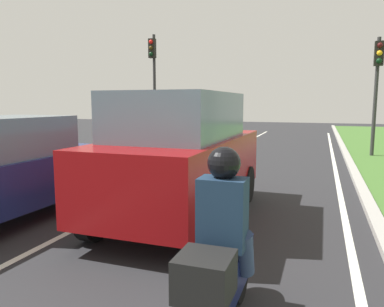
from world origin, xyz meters
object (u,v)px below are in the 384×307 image
(car_suv_ahead, at_px, (181,155))
(motorcycle, at_px, (221,282))
(car_sedan_left_lane, at_px, (9,169))
(traffic_light_overhead_left, at_px, (153,71))
(rider_person, at_px, (223,211))
(traffic_light_near_right, at_px, (377,76))

(car_suv_ahead, relative_size, motorcycle, 2.38)
(car_sedan_left_lane, xyz_separation_m, traffic_light_overhead_left, (-2.52, 11.48, 2.71))
(motorcycle, distance_m, rider_person, 0.62)
(motorcycle, height_order, traffic_light_near_right, traffic_light_near_right)
(car_sedan_left_lane, xyz_separation_m, traffic_light_near_right, (7.22, 10.65, 2.21))
(car_suv_ahead, relative_size, traffic_light_near_right, 0.99)
(car_sedan_left_lane, bearing_deg, traffic_light_near_right, 57.36)
(car_sedan_left_lane, bearing_deg, car_suv_ahead, 20.66)
(traffic_light_overhead_left, bearing_deg, traffic_light_near_right, -4.89)
(motorcycle, height_order, traffic_light_overhead_left, traffic_light_overhead_left)
(car_suv_ahead, bearing_deg, motorcycle, -63.17)
(rider_person, height_order, traffic_light_overhead_left, traffic_light_overhead_left)
(car_sedan_left_lane, height_order, traffic_light_overhead_left, traffic_light_overhead_left)
(car_sedan_left_lane, height_order, rider_person, car_sedan_left_lane)
(car_sedan_left_lane, relative_size, motorcycle, 2.29)
(car_sedan_left_lane, xyz_separation_m, motorcycle, (4.55, -2.20, -0.35))
(car_suv_ahead, relative_size, car_sedan_left_lane, 1.04)
(car_suv_ahead, bearing_deg, car_sedan_left_lane, -160.39)
(car_sedan_left_lane, xyz_separation_m, rider_person, (4.55, -2.15, 0.27))
(traffic_light_near_right, bearing_deg, car_suv_ahead, -113.90)
(traffic_light_near_right, bearing_deg, traffic_light_overhead_left, 175.11)
(motorcycle, relative_size, traffic_light_near_right, 0.42)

